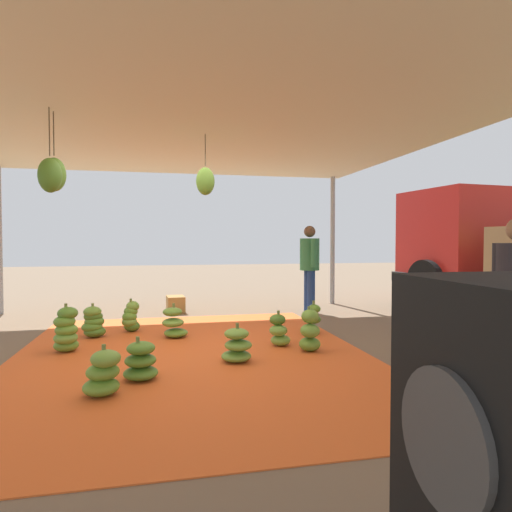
{
  "coord_description": "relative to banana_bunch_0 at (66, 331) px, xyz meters",
  "views": [
    {
      "loc": [
        5.25,
        -0.36,
        1.37
      ],
      "look_at": [
        -0.76,
        0.94,
        1.16
      ],
      "focal_mm": 31.03,
      "sensor_mm": 36.0,
      "label": 1
    }
  ],
  "objects": [
    {
      "name": "banana_bunch_8",
      "position": [
        1.29,
        0.94,
        -0.09
      ],
      "size": [
        0.39,
        0.39,
        0.43
      ],
      "color": "#518428",
      "rests_on": "tarp_orange"
    },
    {
      "name": "tarp_orange",
      "position": [
        0.48,
        1.5,
        -0.26
      ],
      "size": [
        5.47,
        4.16,
        0.01
      ],
      "primitive_type": "cube",
      "color": "#E05B23",
      "rests_on": "ground"
    },
    {
      "name": "banana_bunch_6",
      "position": [
        -1.08,
        0.69,
        -0.04
      ],
      "size": [
        0.34,
        0.33,
        0.5
      ],
      "color": "#477523",
      "rests_on": "tarp_orange"
    },
    {
      "name": "banana_bunch_9",
      "position": [
        -0.83,
        0.2,
        -0.05
      ],
      "size": [
        0.38,
        0.37,
        0.48
      ],
      "color": "#477523",
      "rests_on": "tarp_orange"
    },
    {
      "name": "banana_bunch_4",
      "position": [
        0.24,
        2.63,
        -0.07
      ],
      "size": [
        0.36,
        0.36,
        0.46
      ],
      "color": "#75A83D",
      "rests_on": "tarp_orange"
    },
    {
      "name": "banana_bunch_5",
      "position": [
        1.68,
        0.63,
        -0.07
      ],
      "size": [
        0.44,
        0.44,
        0.45
      ],
      "color": "#60932D",
      "rests_on": "tarp_orange"
    },
    {
      "name": "banana_bunch_7",
      "position": [
        -0.34,
        3.3,
        -0.06
      ],
      "size": [
        0.25,
        0.26,
        0.49
      ],
      "color": "#477523",
      "rests_on": "tarp_orange"
    },
    {
      "name": "banana_bunch_2",
      "position": [
        -0.56,
        1.32,
        -0.06
      ],
      "size": [
        0.47,
        0.49,
        0.48
      ],
      "color": "#60932D",
      "rests_on": "tarp_orange"
    },
    {
      "name": "banana_bunch_1",
      "position": [
        0.87,
        1.97,
        -0.08
      ],
      "size": [
        0.44,
        0.44,
        0.44
      ],
      "color": "#6B9E38",
      "rests_on": "tarp_orange"
    },
    {
      "name": "ground_plane",
      "position": [
        0.48,
        4.5,
        -0.27
      ],
      "size": [
        40.0,
        40.0,
        0.0
      ],
      "primitive_type": "plane",
      "color": "brown"
    },
    {
      "name": "banana_bunch_3",
      "position": [
        0.6,
        2.93,
        -0.02
      ],
      "size": [
        0.33,
        0.31,
        0.56
      ],
      "color": "#60932D",
      "rests_on": "tarp_orange"
    },
    {
      "name": "tent_canopy",
      "position": [
        0.48,
        1.4,
        2.46
      ],
      "size": [
        8.0,
        7.0,
        2.82
      ],
      "color": "#9EA0A5",
      "rests_on": "ground"
    },
    {
      "name": "worker_1",
      "position": [
        -2.3,
        3.92,
        0.7
      ],
      "size": [
        0.61,
        0.37,
        1.66
      ],
      "color": "navy",
      "rests_on": "ground"
    },
    {
      "name": "banana_bunch_0",
      "position": [
        0.0,
        0.0,
        0.0
      ],
      "size": [
        0.44,
        0.41,
        0.6
      ],
      "color": "#60932D",
      "rests_on": "tarp_orange"
    },
    {
      "name": "crate_0",
      "position": [
        -2.84,
        1.41,
        -0.11
      ],
      "size": [
        0.47,
        0.36,
        0.31
      ],
      "primitive_type": "cube",
      "rotation": [
        0.0,
        0.0,
        0.08
      ],
      "color": "olive",
      "rests_on": "ground"
    }
  ]
}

